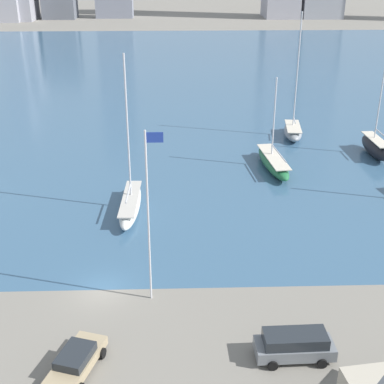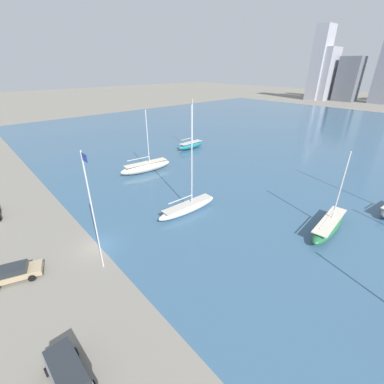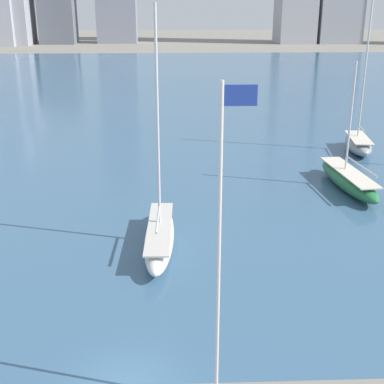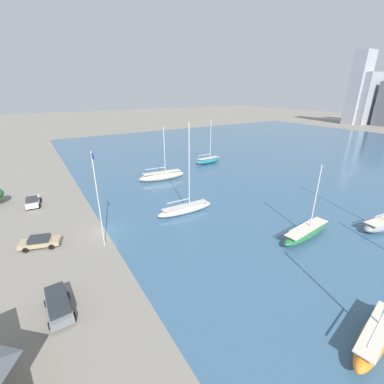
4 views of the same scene
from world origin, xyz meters
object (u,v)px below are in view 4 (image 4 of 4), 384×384
flag_pole (98,198)px  sailboat_orange (375,335)px  sailboat_teal (208,160)px  sailboat_green (306,232)px  parked_sedan_tan (40,242)px  sailboat_cream (162,176)px  parked_pickup_white (33,201)px  parked_suv_gray (58,304)px  sailboat_white (185,209)px  sailboat_gray (381,224)px

flag_pole → sailboat_orange: size_ratio=1.20×
sailboat_teal → sailboat_green: (40.00, -11.33, -0.07)m
parked_sedan_tan → sailboat_cream: bearing=139.5°
flag_pole → parked_pickup_white: size_ratio=2.50×
flag_pole → sailboat_cream: bearing=137.7°
parked_suv_gray → sailboat_cream: bearing=48.0°
parked_suv_gray → sailboat_white: bearing=27.7°
sailboat_teal → sailboat_green: bearing=-16.9°
flag_pole → parked_pickup_white: 22.44m
parked_suv_gray → parked_pickup_white: 29.39m
sailboat_teal → parked_sedan_tan: bearing=-64.0°
sailboat_green → flag_pole: bearing=-123.7°
sailboat_cream → parked_pickup_white: bearing=-83.4°
sailboat_orange → sailboat_gray: size_ratio=0.66×
sailboat_cream → sailboat_orange: size_ratio=1.13×
sailboat_green → sailboat_cream: bearing=-175.1°
flag_pole → sailboat_cream: (-20.49, 18.67, -5.93)m
sailboat_green → parked_sedan_tan: 36.92m
sailboat_gray → parked_suv_gray: 43.96m
parked_sedan_tan → sailboat_white: bearing=103.2°
sailboat_teal → parked_sedan_tan: 49.18m
sailboat_cream → sailboat_gray: (38.42, 17.79, -0.10)m
sailboat_teal → parked_sedan_tan: size_ratio=2.30×
sailboat_teal → parked_sedan_tan: sailboat_teal is taller
flag_pole → sailboat_green: flag_pole is taller
parked_suv_gray → sailboat_green: bearing=-8.9°
sailboat_orange → sailboat_white: 29.32m
flag_pole → sailboat_green: size_ratio=1.21×
sailboat_cream → sailboat_white: sailboat_white is taller
flag_pole → sailboat_green: 29.01m
sailboat_orange → sailboat_cream: bearing=165.3°
parked_suv_gray → sailboat_orange: bearing=-40.4°
sailboat_gray → parked_suv_gray: bearing=-94.5°
sailboat_white → parked_suv_gray: (11.79, -20.99, 0.11)m
sailboat_cream → sailboat_green: size_ratio=1.14×
sailboat_cream → sailboat_green: sailboat_cream is taller
sailboat_teal → sailboat_gray: bearing=-1.0°
sailboat_teal → sailboat_cream: (6.24, -17.71, 0.14)m
sailboat_white → parked_suv_gray: size_ratio=3.05×
parked_suv_gray → parked_sedan_tan: bearing=91.7°
sailboat_green → sailboat_gray: (4.66, 11.40, 0.11)m
sailboat_green → parked_pickup_white: size_ratio=2.06×
parked_pickup_white → sailboat_green: bearing=139.8°
sailboat_teal → sailboat_white: bearing=-43.5°
sailboat_green → parked_pickup_white: (-33.45, -32.71, -0.00)m
sailboat_orange → parked_sedan_tan: size_ratio=2.02×
sailboat_cream → parked_pickup_white: 26.33m
sailboat_teal → sailboat_white: size_ratio=0.81×
sailboat_teal → sailboat_cream: 18.78m
flag_pole → sailboat_teal: size_ratio=1.06×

